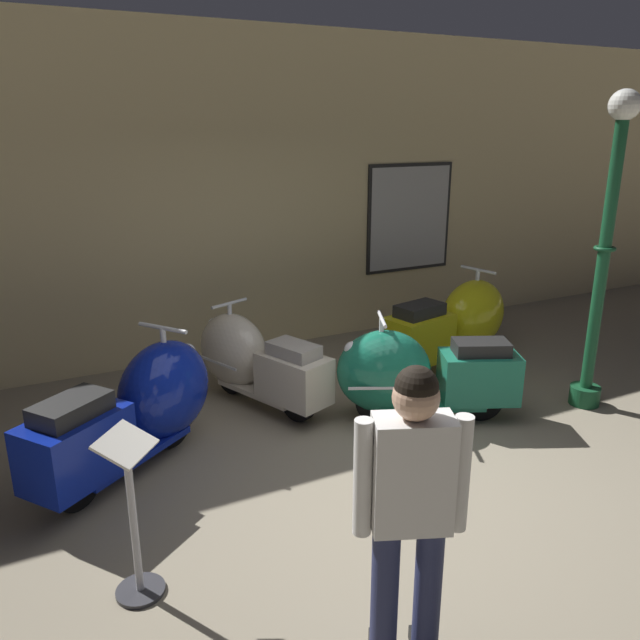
{
  "coord_description": "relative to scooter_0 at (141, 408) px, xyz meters",
  "views": [
    {
      "loc": [
        -2.31,
        -3.42,
        2.58
      ],
      "look_at": [
        0.18,
        1.5,
        0.84
      ],
      "focal_mm": 35.23,
      "sensor_mm": 36.0,
      "label": 1
    }
  ],
  "objects": [
    {
      "name": "ground_plane",
      "position": [
        1.55,
        -1.13,
        -0.48
      ],
      "size": [
        60.0,
        60.0,
        0.0
      ],
      "primitive_type": "plane",
      "color": "gray"
    },
    {
      "name": "showroom_back_wall",
      "position": [
        1.56,
        2.2,
        1.31
      ],
      "size": [
        18.0,
        0.24,
        3.58
      ],
      "color": "#CCB784",
      "rests_on": "ground"
    },
    {
      "name": "scooter_0",
      "position": [
        0.0,
        0.0,
        0.0
      ],
      "size": [
        1.68,
        1.41,
        1.05
      ],
      "rotation": [
        0.0,
        0.0,
        0.63
      ],
      "color": "black",
      "rests_on": "ground"
    },
    {
      "name": "scooter_1",
      "position": [
        1.17,
        0.7,
        -0.05
      ],
      "size": [
        0.97,
        1.6,
        0.95
      ],
      "rotation": [
        0.0,
        0.0,
        1.94
      ],
      "color": "black",
      "rests_on": "ground"
    },
    {
      "name": "scooter_2",
      "position": [
        2.3,
        -0.33,
        -0.03
      ],
      "size": [
        1.65,
        1.09,
        0.98
      ],
      "rotation": [
        0.0,
        0.0,
        2.71
      ],
      "color": "black",
      "rests_on": "ground"
    },
    {
      "name": "scooter_3",
      "position": [
        3.57,
        0.64,
        -0.01
      ],
      "size": [
        1.76,
        0.84,
        1.04
      ],
      "rotation": [
        0.0,
        0.0,
        0.22
      ],
      "color": "black",
      "rests_on": "ground"
    },
    {
      "name": "lamppost",
      "position": [
        3.98,
        -0.79,
        1.0
      ],
      "size": [
        0.28,
        0.28,
        2.85
      ],
      "color": "#144728",
      "rests_on": "ground"
    },
    {
      "name": "visitor_1",
      "position": [
        0.74,
        -2.52,
        0.44
      ],
      "size": [
        0.5,
        0.35,
        1.58
      ],
      "rotation": [
        0.0,
        0.0,
        1.18
      ],
      "color": "black",
      "rests_on": "ground"
    },
    {
      "name": "info_stanchion",
      "position": [
        -0.34,
        -1.44,
        -0.06
      ],
      "size": [
        0.38,
        0.39,
        1.01
      ],
      "color": "#333338",
      "rests_on": "ground"
    }
  ]
}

